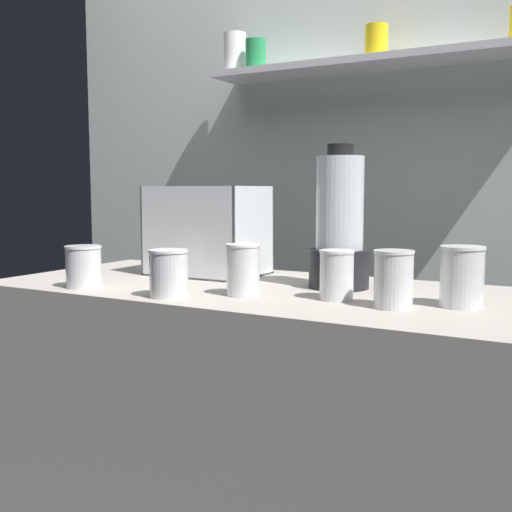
# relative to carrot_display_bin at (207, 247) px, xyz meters

# --- Properties ---
(counter) EXTENTS (1.40, 0.64, 0.90)m
(counter) POSITION_rel_carrot_display_bin_xyz_m (0.24, -0.13, -0.53)
(counter) COLOR #9E998E
(counter) RESTS_ON ground_plane
(back_wall_unit) EXTENTS (2.60, 0.24, 2.50)m
(back_wall_unit) POSITION_rel_carrot_display_bin_xyz_m (0.24, 0.64, 0.28)
(back_wall_unit) COLOR silver
(back_wall_unit) RESTS_ON ground_plane
(carrot_display_bin) EXTENTS (0.32, 0.23, 0.26)m
(carrot_display_bin) POSITION_rel_carrot_display_bin_xyz_m (0.00, 0.00, 0.00)
(carrot_display_bin) COLOR white
(carrot_display_bin) RESTS_ON counter
(blender_pitcher) EXTENTS (0.15, 0.15, 0.37)m
(blender_pitcher) POSITION_rel_carrot_display_bin_xyz_m (0.44, -0.04, 0.07)
(blender_pitcher) COLOR black
(blender_pitcher) RESTS_ON counter
(juice_cup_pomegranate_far_left) EXTENTS (0.09, 0.09, 0.11)m
(juice_cup_pomegranate_far_left) POSITION_rel_carrot_display_bin_xyz_m (-0.14, -0.36, -0.03)
(juice_cup_pomegranate_far_left) COLOR white
(juice_cup_pomegranate_far_left) RESTS_ON counter
(juice_cup_beet_left) EXTENTS (0.09, 0.09, 0.11)m
(juice_cup_beet_left) POSITION_rel_carrot_display_bin_xyz_m (0.14, -0.37, -0.03)
(juice_cup_beet_left) COLOR white
(juice_cup_beet_left) RESTS_ON counter
(juice_cup_carrot_middle) EXTENTS (0.08, 0.08, 0.12)m
(juice_cup_carrot_middle) POSITION_rel_carrot_display_bin_xyz_m (0.28, -0.26, -0.03)
(juice_cup_carrot_middle) COLOR white
(juice_cup_carrot_middle) RESTS_ON counter
(juice_cup_carrot_right) EXTENTS (0.08, 0.08, 0.11)m
(juice_cup_carrot_right) POSITION_rel_carrot_display_bin_xyz_m (0.49, -0.21, -0.03)
(juice_cup_carrot_right) COLOR white
(juice_cup_carrot_right) RESTS_ON counter
(juice_cup_beet_far_right) EXTENTS (0.09, 0.09, 0.12)m
(juice_cup_beet_far_right) POSITION_rel_carrot_display_bin_xyz_m (0.64, -0.24, -0.03)
(juice_cup_beet_far_right) COLOR white
(juice_cup_beet_far_right) RESTS_ON counter
(juice_cup_beet_rightmost) EXTENTS (0.10, 0.10, 0.13)m
(juice_cup_beet_rightmost) POSITION_rel_carrot_display_bin_xyz_m (0.76, -0.16, -0.03)
(juice_cup_beet_rightmost) COLOR white
(juice_cup_beet_rightmost) RESTS_ON counter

